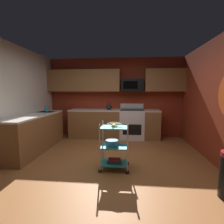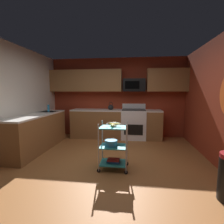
# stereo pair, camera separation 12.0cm
# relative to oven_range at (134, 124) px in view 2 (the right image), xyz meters

# --- Properties ---
(floor) EXTENTS (4.40, 4.80, 0.04)m
(floor) POSITION_rel_oven_range_xyz_m (-0.57, -2.10, -0.50)
(floor) COLOR #995B2D
(floor) RESTS_ON ground
(wall_back) EXTENTS (4.52, 0.06, 2.60)m
(wall_back) POSITION_rel_oven_range_xyz_m (-0.57, 0.33, 0.82)
(wall_back) COLOR maroon
(wall_back) RESTS_ON ground
(wall_left) EXTENTS (0.06, 4.80, 2.60)m
(wall_left) POSITION_rel_oven_range_xyz_m (-2.80, -2.10, 0.82)
(wall_left) COLOR silver
(wall_left) RESTS_ON ground
(counter_run) EXTENTS (3.64, 2.80, 0.92)m
(counter_run) POSITION_rel_oven_range_xyz_m (-1.40, -0.61, -0.01)
(counter_run) COLOR brown
(counter_run) RESTS_ON ground
(oven_range) EXTENTS (0.76, 0.65, 1.10)m
(oven_range) POSITION_rel_oven_range_xyz_m (0.00, 0.00, 0.00)
(oven_range) COLOR white
(oven_range) RESTS_ON ground
(upper_cabinets) EXTENTS (4.40, 0.33, 0.70)m
(upper_cabinets) POSITION_rel_oven_range_xyz_m (-0.70, 0.13, 1.37)
(upper_cabinets) COLOR brown
(microwave) EXTENTS (0.70, 0.39, 0.40)m
(microwave) POSITION_rel_oven_range_xyz_m (-0.00, 0.10, 1.22)
(microwave) COLOR black
(rolling_cart) EXTENTS (0.57, 0.41, 0.91)m
(rolling_cart) POSITION_rel_oven_range_xyz_m (-0.38, -2.28, -0.03)
(rolling_cart) COLOR silver
(rolling_cart) RESTS_ON ground
(fruit_bowl) EXTENTS (0.27, 0.27, 0.07)m
(fruit_bowl) POSITION_rel_oven_range_xyz_m (-0.38, -2.28, 0.40)
(fruit_bowl) COLOR silver
(fruit_bowl) RESTS_ON rolling_cart
(mixing_bowl_large) EXTENTS (0.25, 0.25, 0.11)m
(mixing_bowl_large) POSITION_rel_oven_range_xyz_m (-0.43, -2.28, 0.04)
(mixing_bowl_large) COLOR #338CBF
(mixing_bowl_large) RESTS_ON rolling_cart
(book_stack) EXTENTS (0.26, 0.16, 0.07)m
(book_stack) POSITION_rel_oven_range_xyz_m (-0.38, -2.28, -0.32)
(book_stack) COLOR #1E4C8C
(book_stack) RESTS_ON rolling_cart
(kettle) EXTENTS (0.21, 0.18, 0.26)m
(kettle) POSITION_rel_oven_range_xyz_m (-0.73, -0.00, 0.52)
(kettle) COLOR black
(kettle) RESTS_ON counter_run
(dish_soap_bottle) EXTENTS (0.06, 0.06, 0.20)m
(dish_soap_bottle) POSITION_rel_oven_range_xyz_m (-2.44, -0.81, 0.54)
(dish_soap_bottle) COLOR #2D8CBF
(dish_soap_bottle) RESTS_ON counter_run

